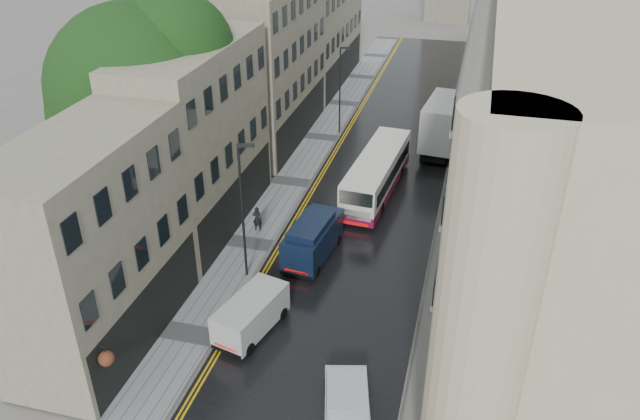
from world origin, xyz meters
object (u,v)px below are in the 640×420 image
at_px(tree_far, 230,67).
at_px(white_lorry, 425,130).
at_px(tree_near, 139,118).
at_px(navy_van, 286,250).
at_px(pedestrian, 257,219).
at_px(white_van, 219,327).
at_px(cream_bus, 349,191).
at_px(lamp_post_near, 243,213).
at_px(lamp_post_far, 340,91).

height_order(tree_far, white_lorry, tree_far).
height_order(tree_near, navy_van, tree_near).
bearing_deg(pedestrian, tree_far, -67.07).
distance_m(white_van, pedestrian, 10.09).
distance_m(navy_van, pedestrian, 4.49).
bearing_deg(pedestrian, cream_bus, -144.00).
relative_size(cream_bus, lamp_post_near, 1.33).
relative_size(navy_van, lamp_post_far, 0.70).
bearing_deg(tree_far, white_lorry, 5.48).
xyz_separation_m(white_van, lamp_post_near, (-0.67, 5.36, 2.99)).
xyz_separation_m(white_lorry, pedestrian, (-8.44, -13.69, -1.21)).
bearing_deg(pedestrian, white_lorry, -125.65).
relative_size(white_lorry, white_van, 1.92).
distance_m(tree_far, lamp_post_near, 18.50).
xyz_separation_m(white_lorry, navy_van, (-5.56, -17.11, -0.84)).
bearing_deg(tree_far, navy_van, -59.87).
height_order(navy_van, lamp_post_far, lamp_post_far).
bearing_deg(lamp_post_far, white_lorry, -33.31).
bearing_deg(tree_near, navy_van, -16.02).
bearing_deg(white_lorry, tree_near, -130.12).
bearing_deg(white_van, tree_far, 123.56).
xyz_separation_m(white_lorry, lamp_post_near, (-7.44, -18.28, 1.84)).
relative_size(cream_bus, white_lorry, 1.27).
bearing_deg(white_van, lamp_post_near, 111.10).
bearing_deg(pedestrian, lamp_post_near, 98.28).
distance_m(white_lorry, lamp_post_near, 19.82).
xyz_separation_m(white_van, lamp_post_far, (-0.40, 26.36, 2.67)).
relative_size(tree_far, cream_bus, 1.23).
bearing_deg(white_van, lamp_post_far, 104.86).
xyz_separation_m(cream_bus, white_van, (-3.13, -13.97, -0.44)).
distance_m(white_lorry, white_van, 24.62).
xyz_separation_m(white_van, navy_van, (1.21, 6.53, 0.31)).
distance_m(tree_far, white_van, 24.18).
bearing_deg(tree_far, cream_bus, -36.83).
relative_size(pedestrian, lamp_post_near, 0.20).
height_order(tree_near, white_lorry, tree_near).
distance_m(pedestrian, lamp_post_far, 16.67).
distance_m(tree_near, white_van, 13.72).
height_order(pedestrian, lamp_post_far, lamp_post_far).
height_order(tree_far, lamp_post_far, tree_far).
distance_m(cream_bus, white_van, 14.33).
bearing_deg(pedestrian, white_van, 95.52).
height_order(cream_bus, white_lorry, white_lorry).
xyz_separation_m(cream_bus, navy_van, (-1.91, -7.45, -0.14)).
xyz_separation_m(white_van, pedestrian, (-1.67, 9.95, -0.06)).
distance_m(navy_van, lamp_post_far, 20.03).
height_order(cream_bus, white_van, cream_bus).
height_order(white_van, lamp_post_far, lamp_post_far).
bearing_deg(cream_bus, white_lorry, 73.75).
distance_m(tree_near, pedestrian, 8.93).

